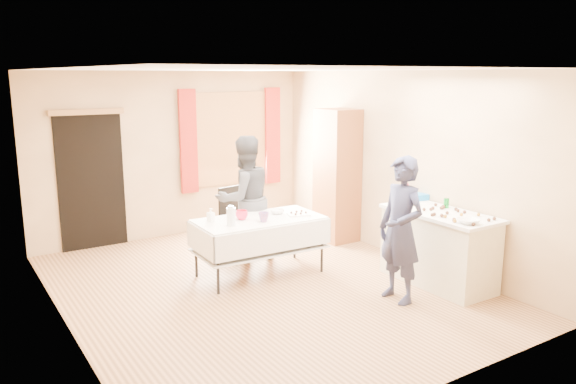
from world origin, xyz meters
TOP-DOWN VIEW (x-y plane):
  - floor at (0.00, 0.00)m, footprint 4.50×5.50m
  - ceiling at (0.00, 0.00)m, footprint 4.50×5.50m
  - wall_back at (0.00, 2.76)m, footprint 4.50×0.02m
  - wall_front at (0.00, -2.76)m, footprint 4.50×0.02m
  - wall_left at (-2.26, 0.00)m, footprint 0.02×5.50m
  - wall_right at (2.26, 0.00)m, footprint 0.02×5.50m
  - window_frame at (1.00, 2.72)m, footprint 1.32×0.06m
  - window_pane at (1.00, 2.71)m, footprint 1.20×0.02m
  - curtain_left at (0.22, 2.67)m, footprint 0.28×0.06m
  - curtain_right at (1.78, 2.67)m, footprint 0.28×0.06m
  - doorway at (-1.30, 2.73)m, footprint 0.95×0.04m
  - door_lintel at (-1.30, 2.70)m, footprint 1.05×0.06m
  - cabinet at (1.99, 1.10)m, footprint 0.50×0.60m
  - counter at (1.89, -1.08)m, footprint 0.69×1.45m
  - party_table at (0.19, 0.38)m, footprint 1.66×0.89m
  - chair at (0.43, 1.49)m, footprint 0.45×0.45m
  - girl at (1.11, -1.21)m, footprint 0.62×0.41m
  - woman at (0.33, 1.02)m, footprint 0.85×0.67m
  - soda_can at (2.11, -0.97)m, footprint 0.07×0.07m
  - mixing_bowl at (1.73, -1.63)m, footprint 0.37×0.37m
  - foam_block at (1.83, -0.51)m, footprint 0.16×0.11m
  - blue_basket at (2.12, -0.43)m, footprint 0.34×0.26m
  - pitcher at (-0.27, 0.26)m, footprint 0.13×0.13m
  - cup_red at (-0.03, 0.44)m, footprint 0.21×0.21m
  - cup_rainbow at (0.15, 0.20)m, footprint 0.20×0.20m
  - small_bowl at (0.51, 0.46)m, footprint 0.19×0.19m
  - pastry_tray at (0.70, 0.25)m, footprint 0.33×0.28m
  - bottle at (-0.39, 0.58)m, footprint 0.12×0.12m
  - cake_balls at (1.87, -1.18)m, footprint 0.51×1.14m

SIDE VIEW (x-z plane):
  - floor at x=0.00m, z-range -0.02..0.00m
  - chair at x=0.43m, z-range -0.19..0.74m
  - party_table at x=0.19m, z-range 0.07..0.82m
  - counter at x=1.89m, z-range 0.00..0.91m
  - pastry_tray at x=0.70m, z-range 0.75..0.77m
  - small_bowl at x=0.51m, z-range 0.75..0.81m
  - cup_red at x=-0.03m, z-range 0.75..0.87m
  - cup_rainbow at x=0.15m, z-range 0.75..0.87m
  - bottle at x=-0.39m, z-range 0.75..0.92m
  - girl at x=1.11m, z-range 0.00..1.67m
  - pitcher at x=-0.27m, z-range 0.75..0.97m
  - woman at x=0.33m, z-range 0.00..1.74m
  - cake_balls at x=1.87m, z-range 0.91..0.95m
  - mixing_bowl at x=1.73m, z-range 0.91..0.97m
  - foam_block at x=1.83m, z-range 0.91..0.99m
  - blue_basket at x=2.12m, z-range 0.91..0.99m
  - soda_can at x=2.11m, z-range 0.91..1.03m
  - doorway at x=-1.30m, z-range 0.00..2.00m
  - cabinet at x=1.99m, z-range 0.00..2.04m
  - wall_back at x=0.00m, z-range 0.00..2.60m
  - wall_front at x=0.00m, z-range 0.00..2.60m
  - wall_left at x=-2.26m, z-range 0.00..2.60m
  - wall_right at x=2.26m, z-range 0.00..2.60m
  - window_frame at x=1.00m, z-range 0.74..2.26m
  - window_pane at x=1.00m, z-range 0.80..2.20m
  - curtain_left at x=0.22m, z-range 0.67..2.33m
  - curtain_right at x=1.78m, z-range 0.67..2.33m
  - door_lintel at x=-1.30m, z-range 1.98..2.06m
  - ceiling at x=0.00m, z-range 2.60..2.62m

